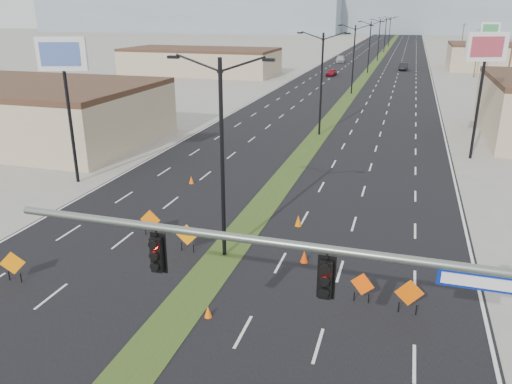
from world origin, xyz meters
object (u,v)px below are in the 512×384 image
(construction_sign_2, at_px, (150,221))
(construction_sign_4, at_px, (409,294))
(streetlight_0, at_px, (222,155))
(pole_sign_east_far, at_px, (490,33))
(streetlight_3, at_px, (369,46))
(construction_sign_0, at_px, (13,264))
(cone_2, at_px, (304,257))
(streetlight_1, at_px, (321,81))
(car_far, at_px, (340,59))
(cone_1, at_px, (298,221))
(cone_0, at_px, (208,312))
(pole_sign_west, at_px, (63,65))
(construction_sign_1, at_px, (187,236))
(construction_sign_3, at_px, (362,285))
(car_left, at_px, (331,72))
(car_mid, at_px, (403,67))
(signal_mast, at_px, (396,304))
(cone_3, at_px, (191,180))
(pole_sign_east_near, at_px, (486,56))
(streetlight_4, at_px, (379,38))
(streetlight_6, at_px, (390,30))
(streetlight_5, at_px, (385,34))
(streetlight_2, at_px, (354,57))

(construction_sign_2, distance_m, construction_sign_4, 14.50)
(streetlight_0, distance_m, pole_sign_east_far, 84.30)
(streetlight_3, xyz_separation_m, construction_sign_0, (-8.48, -89.35, -4.51))
(pole_sign_east_far, bearing_deg, cone_2, -103.39)
(streetlight_1, relative_size, car_far, 1.99)
(streetlight_1, bearing_deg, cone_1, -82.95)
(cone_0, height_order, pole_sign_west, pole_sign_west)
(cone_2, bearing_deg, car_far, 96.85)
(streetlight_3, height_order, construction_sign_1, streetlight_3)
(streetlight_3, relative_size, construction_sign_4, 6.20)
(construction_sign_3, bearing_deg, car_far, 115.22)
(construction_sign_2, distance_m, construction_sign_3, 12.54)
(car_left, bearing_deg, car_mid, 52.73)
(car_far, bearing_deg, construction_sign_3, -87.95)
(signal_mast, height_order, construction_sign_3, signal_mast)
(car_mid, bearing_deg, cone_3, -97.11)
(car_far, bearing_deg, pole_sign_east_far, -44.33)
(construction_sign_2, bearing_deg, streetlight_3, 80.23)
(construction_sign_4, relative_size, pole_sign_east_far, 0.16)
(car_mid, distance_m, pole_sign_east_near, 69.10)
(car_left, bearing_deg, signal_mast, -74.56)
(pole_sign_east_near, relative_size, pole_sign_east_far, 1.04)
(construction_sign_4, distance_m, cone_1, 9.86)
(streetlight_0, distance_m, streetlight_1, 28.00)
(streetlight_4, height_order, car_left, streetlight_4)
(streetlight_6, distance_m, construction_sign_2, 167.07)
(cone_0, relative_size, pole_sign_east_far, 0.05)
(car_far, bearing_deg, streetlight_4, 33.95)
(signal_mast, relative_size, cone_0, 30.67)
(construction_sign_3, distance_m, pole_sign_east_far, 85.42)
(streetlight_5, height_order, construction_sign_2, streetlight_5)
(streetlight_0, bearing_deg, streetlight_6, 90.00)
(construction_sign_1, xyz_separation_m, cone_2, (6.12, 0.61, -0.58))
(cone_1, bearing_deg, signal_mast, -68.95)
(car_mid, xyz_separation_m, construction_sign_2, (-11.60, -90.42, 0.15))
(construction_sign_0, xyz_separation_m, construction_sign_3, (15.73, 2.92, -0.08))
(signal_mast, height_order, cone_1, signal_mast)
(construction_sign_4, bearing_deg, streetlight_1, 95.99)
(streetlight_5, height_order, pole_sign_west, pole_sign_west)
(car_far, relative_size, pole_sign_east_near, 0.48)
(streetlight_2, relative_size, pole_sign_east_far, 1.00)
(streetlight_2, bearing_deg, construction_sign_3, -82.92)
(construction_sign_4, bearing_deg, cone_0, -171.99)
(pole_sign_west, bearing_deg, streetlight_4, 63.25)
(construction_sign_0, xyz_separation_m, pole_sign_west, (-6.10, 13.37, 7.57))
(streetlight_4, bearing_deg, construction_sign_3, -86.37)
(signal_mast, xyz_separation_m, cone_2, (-4.43, 10.43, -4.46))
(streetlight_3, height_order, cone_2, streetlight_3)
(construction_sign_4, height_order, pole_sign_west, pole_sign_west)
(signal_mast, xyz_separation_m, cone_0, (-7.27, 4.55, -4.53))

